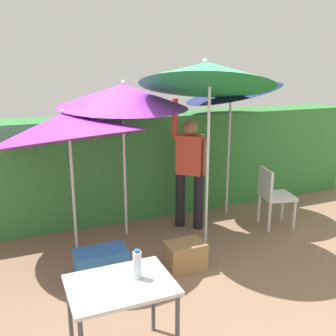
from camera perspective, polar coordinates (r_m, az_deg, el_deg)
ground_plane at (r=4.85m, az=1.42°, el=-13.53°), size 24.00×24.00×0.00m
hedge_row at (r=6.08m, az=-5.30°, el=0.39°), size 8.00×0.70×1.58m
umbrella_rainbow at (r=4.67m, az=5.86°, el=13.67°), size 1.69×1.65×2.62m
umbrella_orange at (r=4.75m, az=-14.98°, el=5.96°), size 2.01×1.99×2.05m
umbrella_yellow at (r=5.08m, az=-6.73°, el=10.67°), size 1.72×1.73×2.14m
umbrella_navy at (r=5.89m, az=9.52°, el=12.06°), size 1.48×1.46×2.34m
person_vendor at (r=5.46m, az=3.26°, el=0.32°), size 0.46×0.45×1.88m
chair_plastic at (r=5.80m, az=15.36°, el=-3.68°), size 0.53×0.53×0.89m
cooler_box at (r=4.36m, az=-9.88°, el=-14.30°), size 0.55×0.33×0.40m
crate_cardboard at (r=4.59m, az=2.57°, el=-12.95°), size 0.45×0.32×0.33m
folding_table at (r=3.11m, az=-7.02°, el=-17.99°), size 0.80×0.60×0.71m
bottle_water at (r=3.06m, az=-4.60°, el=-14.15°), size 0.07×0.07×0.24m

